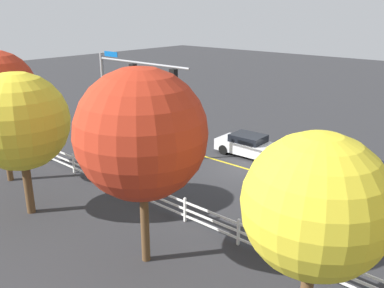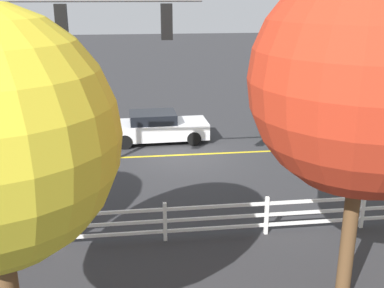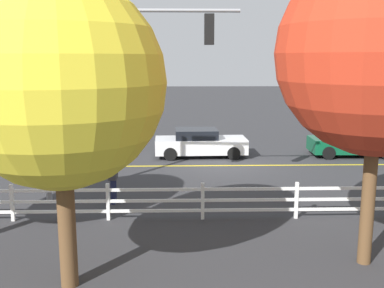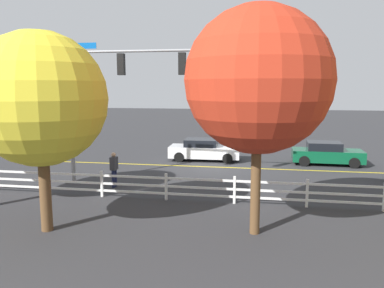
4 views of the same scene
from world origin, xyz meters
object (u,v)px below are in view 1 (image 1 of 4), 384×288
object	(u,v)px
pedestrian	(127,161)
tree_2	(316,206)
car_1	(250,146)
car_0	(373,177)
tree_1	(141,134)
tree_3	(19,122)

from	to	relation	value
pedestrian	tree_2	size ratio (longest dim) A/B	0.28
car_1	tree_2	world-z (taller)	tree_2
car_0	pedestrian	bearing A→B (deg)	-144.21
pedestrian	tree_1	bearing A→B (deg)	149.42
tree_2	tree_3	world-z (taller)	tree_3
tree_1	tree_3	distance (m)	6.95
tree_2	tree_3	size ratio (longest dim) A/B	0.93
car_0	tree_2	xyz separation A→B (m)	(-1.92, 11.60, 3.41)
car_1	tree_3	xyz separation A→B (m)	(3.42, 13.18, 3.69)
tree_2	tree_1	bearing A→B (deg)	5.57
car_1	tree_1	bearing A→B (deg)	-76.13
car_0	tree_2	size ratio (longest dim) A/B	0.69
car_0	car_1	bearing A→B (deg)	-178.64
car_1	pedestrian	size ratio (longest dim) A/B	2.72
pedestrian	tree_3	size ratio (longest dim) A/B	0.26
car_0	tree_1	distance (m)	13.61
tree_2	tree_3	distance (m)	13.10
pedestrian	tree_2	xyz separation A→B (m)	(-12.86, 4.19, 3.17)
car_1	tree_2	xyz separation A→B (m)	(-9.58, 11.64, 3.41)
car_0	tree_1	xyz separation A→B (m)	(4.23, 12.20, 4.29)
tree_3	tree_2	bearing A→B (deg)	-173.26
car_0	car_1	xyz separation A→B (m)	(7.67, -0.04, -0.00)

